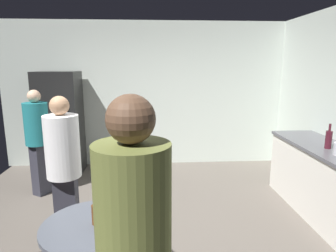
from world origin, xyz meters
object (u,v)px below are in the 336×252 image
Objects in this scene: refrigerator at (60,123)px; beer_bottle_brown at (96,214)px; plastic_cup_blue at (119,226)px; person_in_teal_shirt at (37,135)px; wine_bottle_on_counter at (329,139)px; foreground_table at (95,236)px; person_in_white_shirt at (64,163)px; beer_bottle_amber at (112,200)px.

refrigerator is 7.83× the size of beer_bottle_brown.
person_in_teal_shirt is at bearing 120.90° from plastic_cup_blue.
foreground_table is (-2.60, -1.30, -0.39)m from wine_bottle_on_counter.
person_in_white_shirt is 1.57m from person_in_teal_shirt.
wine_bottle_on_counter is 0.19× the size of person_in_white_shirt.
person_in_teal_shirt is (-0.07, -0.90, 0.01)m from refrigerator.
plastic_cup_blue is (0.19, -0.14, -0.03)m from beer_bottle_brown.
refrigerator is 5.81× the size of wine_bottle_on_counter.
person_in_white_shirt is at bearing -73.06° from refrigerator.
wine_bottle_on_counter is at bearing 97.01° from person_in_white_shirt.
beer_bottle_amber is (-2.49, -1.08, -0.20)m from wine_bottle_on_counter.
beer_bottle_brown is at bearing -69.68° from refrigerator.
refrigerator is 2.25× the size of foreground_table.
beer_bottle_brown is at bearing 2.12° from foreground_table.
person_in_teal_shirt is (-0.76, 1.38, -0.03)m from person_in_white_shirt.
wine_bottle_on_counter is (3.74, -1.82, 0.12)m from refrigerator.
refrigerator is 3.52m from plastic_cup_blue.
refrigerator is 1.15× the size of person_in_teal_shirt.
wine_bottle_on_counter is 3.09m from person_in_white_shirt.
person_in_teal_shirt is (-1.21, 2.21, 0.28)m from foreground_table.
plastic_cup_blue is at bearing -36.06° from beer_bottle_brown.
wine_bottle_on_counter reaches higher than beer_bottle_brown.
wine_bottle_on_counter is 0.20× the size of person_in_teal_shirt.
foreground_table is 0.19m from beer_bottle_brown.
beer_bottle_brown is 0.14× the size of person_in_white_shirt.
person_in_teal_shirt is at bearing 166.50° from wine_bottle_on_counter.
beer_bottle_brown is (-0.10, -0.21, 0.00)m from beer_bottle_amber.
person_in_white_shirt is (0.69, -2.28, 0.04)m from refrigerator.
person_in_teal_shirt is at bearing -94.16° from refrigerator.
foreground_table is 3.48× the size of beer_bottle_amber.
plastic_cup_blue is at bearing -67.59° from refrigerator.
foreground_table is 1.00m from person_in_white_shirt.
refrigerator is at bearing -164.64° from person_in_white_shirt.
person_in_white_shirt is (-0.46, 0.84, 0.12)m from beer_bottle_brown.
foreground_table is 2.54m from person_in_teal_shirt.
wine_bottle_on_counter reaches higher than plastic_cup_blue.
wine_bottle_on_counter is 2.81m from plastic_cup_blue.
wine_bottle_on_counter is at bearing 17.16° from person_in_teal_shirt.
beer_bottle_amber is at bearing -66.68° from refrigerator.
foreground_table is 0.29m from plastic_cup_blue.
refrigerator is 7.83× the size of beer_bottle_amber.
beer_bottle_amber is at bearing 40.23° from person_in_white_shirt.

